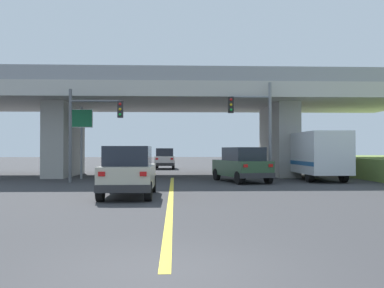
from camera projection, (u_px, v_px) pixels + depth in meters
ground at (173, 176)px, 31.12m from camera, size 160.00×160.00×0.00m
overpass_bridge at (173, 107)px, 31.19m from camera, size 35.10×10.98×6.96m
lane_divider_stripe at (171, 195)px, 17.56m from camera, size 0.20×22.22×0.01m
suv_lead at (129, 171)px, 17.10m from camera, size 2.00×4.38×2.02m
suv_crossing at (242, 165)px, 24.92m from camera, size 3.07×4.97×2.02m
box_truck at (315, 155)px, 26.80m from camera, size 2.33×7.23×2.94m
sedan_oncoming at (165, 159)px, 42.21m from camera, size 1.93×4.69×2.02m
traffic_signal_nearside at (257, 120)px, 25.47m from camera, size 2.60×0.36×5.90m
traffic_signal_farside at (89, 123)px, 24.57m from camera, size 3.10×0.36×5.37m
highway_sign at (81, 126)px, 27.83m from camera, size 1.47×0.17×4.68m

